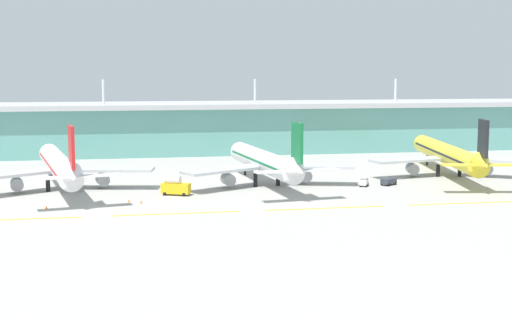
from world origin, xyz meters
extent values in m
plane|color=#A8A59E|center=(0.00, 0.00, 0.00)|extent=(600.00, 600.00, 0.00)
cube|color=#5B9E93|center=(0.00, 108.46, 8.65)|extent=(280.00, 28.00, 17.30)
cube|color=#B2B2B7|center=(0.00, 108.46, 18.20)|extent=(288.00, 34.00, 1.80)
cylinder|color=silver|center=(-56.00, 102.86, 23.60)|extent=(0.90, 0.90, 9.00)
cylinder|color=silver|center=(0.00, 102.86, 23.60)|extent=(0.90, 0.90, 9.00)
cylinder|color=silver|center=(56.00, 102.86, 23.60)|extent=(0.90, 0.90, 9.00)
cylinder|color=white|center=(-65.14, 31.84, 6.50)|extent=(16.57, 54.79, 5.80)
cone|color=white|center=(-70.98, 60.62, 6.50)|extent=(6.20, 5.02, 5.51)
cone|color=white|center=(-59.10, 2.08, 7.70)|extent=(6.15, 7.48, 5.72)
cube|color=red|center=(-59.30, 3.06, 14.15)|extent=(1.96, 6.41, 9.50)
cube|color=white|center=(-64.59, 1.48, 7.50)|extent=(10.44, 5.12, 0.36)
cube|color=white|center=(-53.81, 3.67, 7.50)|extent=(10.44, 5.12, 0.36)
cube|color=#B7BABF|center=(-76.02, 25.12, 5.20)|extent=(23.77, 18.91, 0.70)
cylinder|color=gray|center=(-75.13, 26.77, 2.40)|extent=(4.03, 5.05, 3.20)
cube|color=#B7BABF|center=(-52.50, 29.89, 5.20)|extent=(24.84, 11.07, 0.70)
cylinder|color=gray|center=(-53.96, 31.07, 2.40)|extent=(4.03, 5.05, 3.20)
cylinder|color=black|center=(-69.22, 51.95, 1.80)|extent=(0.70, 0.70, 3.60)
cylinder|color=black|center=(-67.68, 28.27, 1.80)|extent=(1.10, 1.10, 3.60)
cylinder|color=black|center=(-61.41, 29.54, 1.80)|extent=(1.10, 1.10, 3.60)
cube|color=red|center=(-65.14, 31.84, 6.90)|extent=(15.52, 49.43, 0.60)
cylinder|color=silver|center=(-10.72, 29.54, 6.50)|extent=(11.51, 48.80, 5.80)
cone|color=silver|center=(-13.83, 55.59, 6.50)|extent=(5.95, 4.63, 5.51)
cone|color=silver|center=(-7.48, 2.51, 7.70)|extent=(5.68, 7.17, 5.72)
cube|color=#146B38|center=(-7.60, 3.50, 14.15)|extent=(1.46, 6.44, 9.50)
cube|color=silver|center=(-13.00, 2.35, 7.50)|extent=(10.31, 4.37, 0.36)
cube|color=silver|center=(-2.08, 3.66, 7.50)|extent=(10.31, 4.37, 0.36)
cube|color=#B7BABF|center=(-22.10, 23.72, 5.20)|extent=(24.31, 17.53, 0.70)
cylinder|color=gray|center=(-21.08, 25.30, 2.40)|extent=(3.71, 4.85, 3.20)
cube|color=#B7BABF|center=(1.73, 26.57, 5.20)|extent=(24.94, 12.85, 0.70)
cylinder|color=gray|center=(0.36, 27.86, 2.40)|extent=(3.71, 4.85, 3.20)
cylinder|color=black|center=(-12.87, 47.59, 1.80)|extent=(0.70, 0.70, 3.60)
cylinder|color=black|center=(-13.54, 26.18, 1.80)|extent=(1.10, 1.10, 3.60)
cylinder|color=black|center=(-7.18, 26.94, 1.80)|extent=(1.10, 1.10, 3.60)
cube|color=#146B38|center=(-10.72, 29.54, 6.90)|extent=(10.98, 44.00, 0.60)
cylinder|color=yellow|center=(46.42, 36.80, 6.50)|extent=(15.95, 59.75, 5.80)
cone|color=yellow|center=(51.88, 68.14, 6.50)|extent=(6.12, 4.89, 5.51)
cone|color=yellow|center=(40.78, 4.47, 7.70)|extent=(5.99, 7.38, 5.72)
cube|color=black|center=(40.96, 5.45, 14.15)|extent=(1.79, 6.43, 9.50)
cube|color=yellow|center=(35.45, 5.90, 7.50)|extent=(10.40, 4.87, 0.36)
cube|color=yellow|center=(46.29, 4.01, 7.50)|extent=(10.40, 4.87, 0.36)
cube|color=#B7BABF|center=(33.84, 34.50, 5.20)|extent=(24.89, 11.68, 0.70)
cylinder|color=gray|center=(35.27, 35.71, 2.40)|extent=(3.93, 4.98, 3.20)
cube|color=#B7BABF|center=(57.48, 30.38, 5.20)|extent=(23.97, 18.45, 0.70)
cylinder|color=gray|center=(56.55, 32.00, 2.40)|extent=(3.93, 4.98, 3.20)
cylinder|color=black|center=(50.26, 58.83, 1.80)|extent=(0.70, 0.70, 3.60)
cylinder|color=black|center=(42.75, 34.39, 1.80)|extent=(1.10, 1.10, 3.60)
cylinder|color=black|center=(49.06, 33.29, 1.80)|extent=(1.10, 1.10, 3.60)
cube|color=black|center=(46.42, 36.80, 6.90)|extent=(14.97, 53.88, 0.60)
cube|color=yellow|center=(-71.00, -5.69, 0.02)|extent=(28.00, 0.70, 0.04)
cube|color=yellow|center=(-37.00, -5.69, 0.02)|extent=(28.00, 0.70, 0.04)
cube|color=yellow|center=(-3.00, -5.69, 0.02)|extent=(28.00, 0.70, 0.04)
cube|color=yellow|center=(31.00, -5.69, 0.02)|extent=(28.00, 0.70, 0.04)
cube|color=#333842|center=(22.76, 22.36, 1.15)|extent=(4.99, 4.45, 1.40)
cylinder|color=black|center=(22.10, 20.60, 0.45)|extent=(0.94, 0.79, 0.90)
cylinder|color=black|center=(20.88, 22.39, 0.45)|extent=(0.94, 0.79, 0.90)
cylinder|color=black|center=(24.65, 22.33, 0.45)|extent=(0.94, 0.79, 0.90)
cylinder|color=black|center=(23.43, 24.12, 0.45)|extent=(0.94, 0.79, 0.90)
cube|color=gold|center=(-35.47, 17.16, 1.75)|extent=(7.64, 5.23, 2.60)
cylinder|color=silver|center=(-36.20, 17.47, 3.95)|extent=(4.46, 3.42, 2.00)
cylinder|color=black|center=(-32.69, 17.24, 0.45)|extent=(0.97, 0.68, 0.90)
cylinder|color=black|center=(-33.61, 15.09, 0.45)|extent=(0.97, 0.68, 0.90)
cylinder|color=black|center=(-37.32, 19.23, 0.45)|extent=(0.97, 0.68, 0.90)
cylinder|color=black|center=(-38.24, 17.08, 0.45)|extent=(0.97, 0.68, 0.90)
cube|color=silver|center=(15.55, 21.79, 1.25)|extent=(3.31, 4.02, 1.60)
cube|color=silver|center=(15.55, 21.79, 2.40)|extent=(3.13, 3.71, 0.16)
cylinder|color=black|center=(15.66, 20.30, 0.45)|extent=(0.74, 0.96, 0.90)
cylinder|color=black|center=(14.23, 21.08, 0.45)|extent=(0.74, 0.96, 0.90)
cylinder|color=black|center=(16.87, 22.51, 0.45)|extent=(0.74, 0.96, 0.90)
cylinder|color=black|center=(15.44, 23.29, 0.45)|extent=(0.74, 0.96, 0.90)
cone|color=orange|center=(-47.11, 9.92, 0.35)|extent=(0.56, 0.56, 0.70)
cone|color=orange|center=(-65.38, 4.79, 0.35)|extent=(0.56, 0.56, 0.70)
cone|color=orange|center=(-44.22, 7.76, 0.35)|extent=(0.56, 0.56, 0.70)
camera|label=1|loc=(-45.78, -153.72, 30.71)|focal=48.26mm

